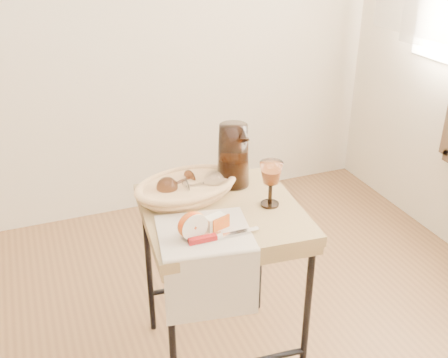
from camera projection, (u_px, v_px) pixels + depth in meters
name	position (u px, v px, depth m)	size (l,w,h in m)	color
side_table	(222.00, 287.00, 1.95)	(0.52, 0.52, 0.67)	brown
tea_towel	(204.00, 233.00, 1.66)	(0.29, 0.26, 0.01)	beige
bread_basket	(187.00, 189.00, 1.86)	(0.34, 0.23, 0.06)	tan
goblet_lying_a	(177.00, 183.00, 1.86)	(0.12, 0.07, 0.07)	brown
goblet_lying_b	(202.00, 184.00, 1.85)	(0.12, 0.07, 0.07)	white
pitcher	(233.00, 155.00, 1.91)	(0.16, 0.24, 0.27)	black
wine_goblet	(271.00, 184.00, 1.78)	(0.08, 0.08, 0.16)	white
apple_half	(192.00, 224.00, 1.61)	(0.09, 0.05, 0.09)	#CF0800
apple_wedge	(215.00, 222.00, 1.67)	(0.06, 0.03, 0.04)	white
table_knife	(221.00, 235.00, 1.62)	(0.22, 0.02, 0.02)	silver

